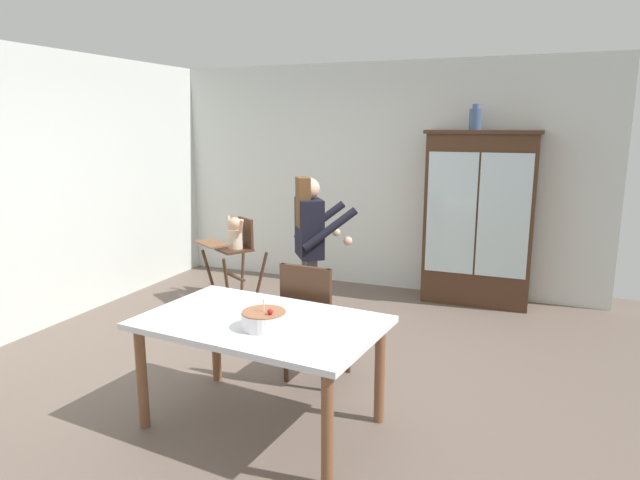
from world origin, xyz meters
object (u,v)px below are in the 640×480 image
china_cabinet (479,218)px  adult_person (310,240)px  ceramic_vase (475,118)px  dining_chair_far_side (312,314)px  dining_table (261,333)px  high_chair_with_toddler (234,243)px  birthday_cake (264,320)px

china_cabinet → adult_person: size_ratio=1.26×
ceramic_vase → adult_person: ceramic_vase is taller
adult_person → dining_chair_far_side: (0.32, -0.74, -0.41)m
adult_person → dining_chair_far_side: size_ratio=1.59×
china_cabinet → dining_table: size_ratio=1.18×
china_cabinet → dining_chair_far_side: bearing=-110.6°
ceramic_vase → high_chair_with_toddler: (-2.50, -0.87, -1.39)m
china_cabinet → high_chair_with_toddler: 2.75m
ceramic_vase → dining_table: 3.63m
china_cabinet → birthday_cake: china_cabinet is taller
china_cabinet → dining_table: (-1.01, -3.22, -0.32)m
ceramic_vase → china_cabinet: bearing=-2.2°
ceramic_vase → adult_person: (-1.17, -1.79, -1.07)m
dining_table → birthday_cake: birthday_cake is taller
ceramic_vase → dining_chair_far_side: (-0.85, -2.53, -1.49)m
high_chair_with_toddler → adult_person: size_ratio=0.62×
ceramic_vase → dining_chair_far_side: 3.05m
china_cabinet → ceramic_vase: ceramic_vase is taller
china_cabinet → dining_table: china_cabinet is taller
china_cabinet → ceramic_vase: 1.08m
ceramic_vase → dining_table: (-0.92, -3.22, -1.39)m
high_chair_with_toddler → dining_table: high_chair_with_toddler is taller
adult_person → birthday_cake: adult_person is taller
high_chair_with_toddler → birthday_cake: high_chair_with_toddler is taller
adult_person → dining_table: 1.49m
ceramic_vase → dining_table: size_ratio=0.17×
china_cabinet → adult_person: 2.19m
high_chair_with_toddler → birthday_cake: size_ratio=3.39×
dining_table → birthday_cake: size_ratio=5.83×
high_chair_with_toddler → dining_chair_far_side: size_ratio=0.99×
birthday_cake → dining_chair_far_side: dining_chair_far_side is taller
adult_person → china_cabinet: bearing=-70.2°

